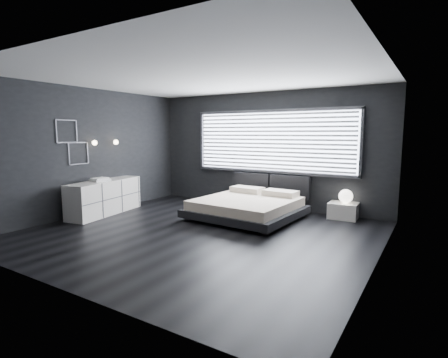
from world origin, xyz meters
The scene contains 12 objects.
room centered at (0.00, 0.00, 1.40)m, with size 6.04×6.00×2.80m.
window centered at (0.20, 2.70, 1.61)m, with size 4.14×0.09×1.52m.
headboard centered at (0.21, 2.64, 0.57)m, with size 1.96×0.16×0.52m.
sconce_near centered at (-2.88, 0.05, 1.60)m, with size 0.18×0.11×0.11m.
sconce_far centered at (-2.88, 0.65, 1.60)m, with size 0.18×0.11×0.11m.
wall_art_upper centered at (-2.98, -0.55, 1.85)m, with size 0.01×0.48×0.48m.
wall_art_lower centered at (-2.98, -0.30, 1.38)m, with size 0.01×0.48×0.48m.
bed centered at (0.21, 1.46, 0.25)m, with size 2.23×2.14×0.55m.
nightstand centered at (1.97, 2.50, 0.17)m, with size 0.58×0.49×0.34m, color white.
orb_lamp centered at (2.01, 2.51, 0.49)m, with size 0.29×0.29×0.29m, color white.
dresser centered at (-2.71, 0.13, 0.38)m, with size 0.83×1.96×0.76m.
book_stack centered at (-2.69, 0.00, 0.80)m, with size 0.32×0.40×0.08m.
Camera 1 is at (3.65, -5.05, 1.82)m, focal length 28.00 mm.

